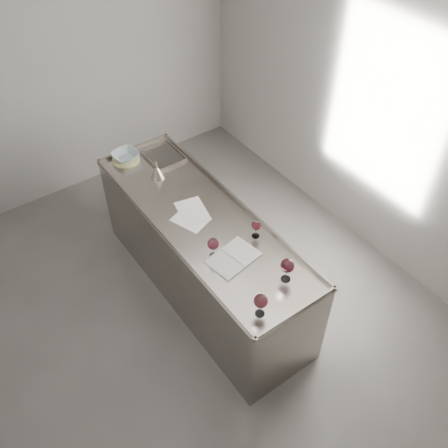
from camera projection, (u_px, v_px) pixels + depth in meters
room_shell at (164, 223)px, 3.46m from camera, size 4.54×5.04×2.84m
counter at (203, 255)px, 4.49m from camera, size 0.77×2.42×0.97m
wine_glass_left at (261, 301)px, 3.37m from camera, size 0.10×0.10×0.20m
wine_glass_middle at (213, 244)px, 3.77m from camera, size 0.09×0.09×0.18m
wine_glass_right at (287, 266)px, 3.59m from camera, size 0.11×0.11×0.21m
wine_glass_small at (256, 226)px, 3.93m from camera, size 0.08×0.08×0.16m
notebook at (233, 258)px, 3.83m from camera, size 0.42×0.33×0.02m
loose_paper_top at (190, 220)px, 4.14m from camera, size 0.28×0.33×0.00m
loose_paper_under at (193, 211)px, 4.21m from camera, size 0.29×0.36×0.00m
trivet at (126, 159)px, 4.73m from camera, size 0.32×0.32×0.02m
ceramic_bowl at (125, 156)px, 4.70m from camera, size 0.26×0.26×0.06m
wine_funnel at (157, 173)px, 4.50m from camera, size 0.13×0.13×0.19m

